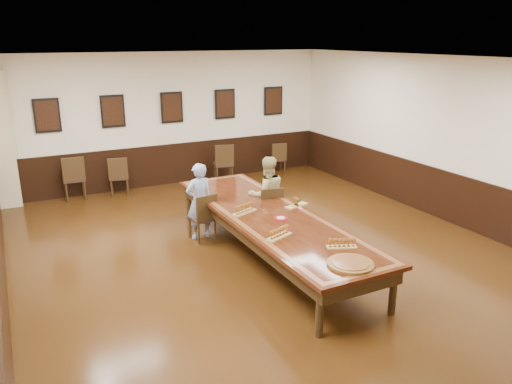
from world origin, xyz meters
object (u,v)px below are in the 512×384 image
chair_woman (269,210)px  spare_chair_b (119,176)px  spare_chair_c (223,163)px  person_woman (267,195)px  carved_platter (350,264)px  person_man (199,201)px  spare_chair_a (74,177)px  spare_chair_d (277,158)px  conference_table (270,223)px  chair_man (202,216)px

chair_woman → spare_chair_b: 4.17m
spare_chair_c → person_woman: (-0.64, -3.49, 0.23)m
carved_platter → chair_woman: bearing=81.0°
person_man → carved_platter: bearing=94.0°
spare_chair_a → spare_chair_c: (3.57, -0.24, -0.01)m
spare_chair_c → person_woman: person_woman is taller
person_man → person_woman: size_ratio=0.96×
spare_chair_b → spare_chair_d: spare_chair_b is taller
spare_chair_b → spare_chair_c: bearing=-168.5°
person_woman → spare_chair_c: bearing=-91.3°
spare_chair_a → carved_platter: (2.42, -6.89, 0.27)m
spare_chair_c → person_woman: bearing=94.6°
conference_table → spare_chair_d: bearing=59.2°
spare_chair_a → spare_chair_d: bearing=-179.9°
spare_chair_d → person_woman: size_ratio=0.59×
spare_chair_a → spare_chair_d: size_ratio=1.18×
person_woman → chair_man: bearing=-0.7°
chair_woman → spare_chair_d: chair_woman is taller
person_man → conference_table: person_man is taller
chair_man → person_man: 0.28m
spare_chair_a → spare_chair_b: spare_chair_a is taller
person_woman → conference_table: bearing=73.0°
chair_man → carved_platter: 3.45m
spare_chair_a → spare_chair_c: spare_chair_a is taller
person_woman → spare_chair_a: bearing=-42.8°
person_woman → carved_platter: 3.19m
chair_man → spare_chair_a: spare_chair_a is taller
person_woman → spare_chair_d: bearing=-113.0°
spare_chair_b → carved_platter: spare_chair_b is taller
spare_chair_d → person_man: (-3.46, -3.26, 0.27)m
spare_chair_a → person_man: bearing=118.4°
spare_chair_b → spare_chair_d: size_ratio=1.07×
spare_chair_c → carved_platter: (-1.14, -6.65, 0.28)m
spare_chair_a → conference_table: 5.34m
person_man → spare_chair_a: bearing=-71.6°
conference_table → carved_platter: size_ratio=8.03×
chair_man → carved_platter: size_ratio=1.41×
spare_chair_c → person_woman: 3.56m
chair_man → chair_woman: 1.24m
carved_platter → spare_chair_c: bearing=80.2°
person_woman → conference_table: person_woman is taller
person_man → person_woman: 1.27m
chair_woman → conference_table: bearing=71.5°
chair_woman → spare_chair_a: (-2.91, 3.83, 0.04)m
chair_woman → spare_chair_c: size_ratio=0.94×
spare_chair_a → conference_table: (2.43, -4.76, 0.11)m
conference_table → carved_platter: (-0.00, -2.13, 0.16)m
spare_chair_b → conference_table: (1.45, -4.61, 0.15)m
person_woman → conference_table: 1.14m
person_woman → carved_platter: person_woman is taller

